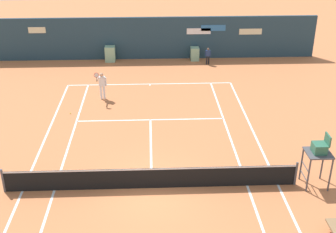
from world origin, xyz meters
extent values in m
plane|color=#C67042|center=(0.00, 0.00, 0.00)|extent=(80.00, 80.00, 0.00)
cube|color=white|center=(0.00, 11.70, 0.00)|extent=(10.60, 0.10, 0.01)
cube|color=white|center=(-5.30, 0.00, 0.00)|extent=(0.10, 23.40, 0.01)
cube|color=white|center=(-4.00, 0.00, 0.00)|extent=(0.10, 23.40, 0.01)
cube|color=white|center=(4.00, 0.00, 0.00)|extent=(0.10, 23.40, 0.01)
cube|color=white|center=(5.30, 0.00, 0.00)|extent=(0.10, 23.40, 0.01)
cube|color=white|center=(0.00, 6.40, 0.00)|extent=(8.00, 0.10, 0.01)
cube|color=white|center=(0.00, 3.20, 0.00)|extent=(0.10, 6.40, 0.01)
cube|color=white|center=(0.00, 11.55, 0.00)|extent=(0.10, 0.24, 0.01)
cylinder|color=#4C4C51|center=(-6.00, 0.00, 0.53)|extent=(0.10, 0.10, 1.07)
cylinder|color=#4C4C51|center=(6.00, 0.00, 0.53)|extent=(0.10, 0.10, 1.07)
cube|color=black|center=(0.00, 0.00, 0.47)|extent=(12.00, 0.03, 0.95)
cube|color=white|center=(0.00, 0.00, 0.92)|extent=(12.00, 0.04, 0.06)
cube|color=#233D4C|center=(0.00, 17.00, 1.58)|extent=(25.00, 0.24, 3.15)
cube|color=#2D6BA8|center=(4.77, 16.86, 2.33)|extent=(1.82, 0.02, 0.44)
cube|color=beige|center=(-8.15, 16.86, 2.31)|extent=(1.25, 0.02, 0.44)
cube|color=white|center=(3.69, 16.86, 2.09)|extent=(1.78, 0.02, 0.44)
cube|color=beige|center=(7.57, 16.86, 2.02)|extent=(1.70, 0.02, 0.44)
cube|color=#8CB793|center=(-2.90, 16.45, 0.57)|extent=(0.74, 0.70, 1.14)
cube|color=#8CB793|center=(3.40, 16.45, 0.49)|extent=(0.62, 0.70, 0.98)
cylinder|color=#47474C|center=(6.32, -0.51, 0.76)|extent=(0.07, 0.07, 1.51)
cylinder|color=#47474C|center=(6.32, 0.39, 0.76)|extent=(0.07, 0.07, 1.51)
cylinder|color=#47474C|center=(7.22, -0.51, 0.76)|extent=(0.07, 0.07, 1.51)
cylinder|color=#47474C|center=(7.22, 0.39, 0.76)|extent=(0.07, 0.07, 1.51)
cylinder|color=#47474C|center=(6.32, -0.06, 0.45)|extent=(0.04, 0.81, 0.04)
cylinder|color=#47474C|center=(6.32, -0.06, 0.91)|extent=(0.04, 0.81, 0.04)
cube|color=#47474C|center=(6.77, -0.06, 1.54)|extent=(1.00, 1.00, 0.06)
cube|color=#2D664C|center=(6.77, -0.06, 1.77)|extent=(0.52, 0.56, 0.40)
cube|color=#2D664C|center=(7.06, -0.06, 2.15)|extent=(0.06, 0.56, 0.45)
cylinder|color=#38383D|center=(6.45, -2.89, 0.19)|extent=(0.06, 0.06, 0.38)
cylinder|color=white|center=(-2.74, 9.41, 0.42)|extent=(0.14, 0.14, 0.84)
cylinder|color=white|center=(-2.93, 9.41, 0.42)|extent=(0.14, 0.14, 0.84)
cube|color=white|center=(-2.84, 9.41, 1.13)|extent=(0.38, 0.22, 0.58)
sphere|color=tan|center=(-2.84, 9.41, 1.54)|extent=(0.23, 0.23, 0.23)
cylinder|color=white|center=(-2.60, 9.42, 1.09)|extent=(0.09, 0.09, 0.56)
cylinder|color=tan|center=(-3.06, 9.13, 1.37)|extent=(0.10, 0.57, 0.09)
cylinder|color=black|center=(-3.06, 8.84, 1.48)|extent=(0.03, 0.03, 0.22)
torus|color=#DB3838|center=(-3.06, 8.84, 1.73)|extent=(0.30, 0.03, 0.30)
cylinder|color=silver|center=(-3.06, 8.84, 1.73)|extent=(0.26, 0.01, 0.26)
cylinder|color=black|center=(4.32, 15.44, 0.31)|extent=(0.10, 0.10, 0.63)
cylinder|color=black|center=(4.18, 15.45, 0.31)|extent=(0.10, 0.10, 0.63)
cube|color=navy|center=(4.25, 15.44, 0.85)|extent=(0.29, 0.18, 0.44)
sphere|color=brown|center=(4.25, 15.44, 1.16)|extent=(0.17, 0.17, 0.17)
cylinder|color=navy|center=(4.43, 15.43, 0.82)|extent=(0.07, 0.07, 0.42)
cylinder|color=navy|center=(4.08, 15.45, 0.82)|extent=(0.07, 0.07, 0.42)
sphere|color=#CCE033|center=(-4.48, 7.37, 0.03)|extent=(0.07, 0.07, 0.07)
camera|label=1|loc=(0.02, -15.26, 10.66)|focal=47.37mm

